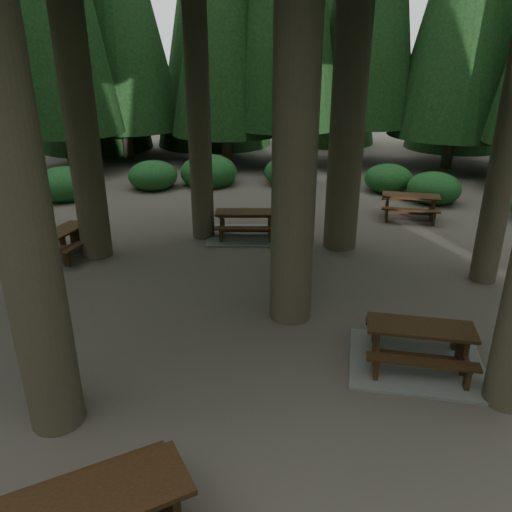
{
  "coord_description": "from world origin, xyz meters",
  "views": [
    {
      "loc": [
        0.18,
        -8.9,
        5.07
      ],
      "look_at": [
        0.09,
        0.75,
        1.1
      ],
      "focal_mm": 35.0,
      "sensor_mm": 36.0,
      "label": 1
    }
  ],
  "objects_px": {
    "picnic_table_c": "(246,228)",
    "picnic_table_d": "(410,203)",
    "picnic_table_b": "(63,239)",
    "picnic_table_a": "(418,352)"
  },
  "relations": [
    {
      "from": "picnic_table_c",
      "to": "picnic_table_d",
      "type": "height_order",
      "value": "picnic_table_d"
    },
    {
      "from": "picnic_table_a",
      "to": "picnic_table_c",
      "type": "xyz_separation_m",
      "value": [
        -3.16,
        6.53,
        -0.01
      ]
    },
    {
      "from": "picnic_table_a",
      "to": "picnic_table_d",
      "type": "xyz_separation_m",
      "value": [
        2.14,
        8.3,
        0.26
      ]
    },
    {
      "from": "picnic_table_c",
      "to": "picnic_table_a",
      "type": "bearing_deg",
      "value": -64.58
    },
    {
      "from": "picnic_table_c",
      "to": "picnic_table_b",
      "type": "bearing_deg",
      "value": -162.7
    },
    {
      "from": "picnic_table_c",
      "to": "picnic_table_d",
      "type": "bearing_deg",
      "value": 18.15
    },
    {
      "from": "picnic_table_b",
      "to": "picnic_table_c",
      "type": "xyz_separation_m",
      "value": [
        4.82,
        1.53,
        -0.21
      ]
    },
    {
      "from": "picnic_table_b",
      "to": "picnic_table_d",
      "type": "xyz_separation_m",
      "value": [
        10.11,
        3.31,
        0.05
      ]
    },
    {
      "from": "picnic_table_b",
      "to": "picnic_table_a",
      "type": "bearing_deg",
      "value": -106.57
    },
    {
      "from": "picnic_table_b",
      "to": "picnic_table_d",
      "type": "relative_size",
      "value": 0.92
    }
  ]
}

